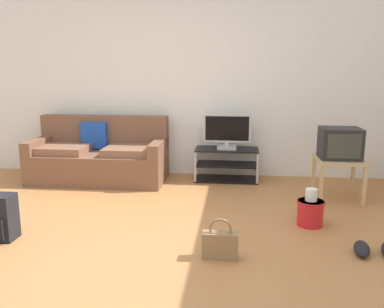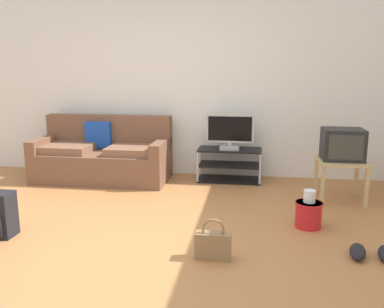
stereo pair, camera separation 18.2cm
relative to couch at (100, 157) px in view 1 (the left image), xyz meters
The scene contains 10 objects.
ground_plane 2.19m from the couch, 63.70° to the right, with size 9.00×9.80×0.02m, color #B27542.
wall_back 1.50m from the couch, 28.12° to the left, with size 9.00×0.10×2.70m, color white.
couch is the anchor object (origin of this frame).
tv_stand 1.73m from the couch, ahead, with size 0.85×0.43×0.44m.
flat_tv 1.76m from the couch, ahead, with size 0.64×0.22×0.47m.
side_table 3.08m from the couch, ahead, with size 0.53×0.53×0.48m.
crt_tv 3.09m from the couch, ahead, with size 0.45×0.38×0.36m.
handbag 2.81m from the couch, 51.77° to the right, with size 0.29×0.11×0.34m.
cleaning_bucket 2.94m from the couch, 28.51° to the right, with size 0.26×0.26×0.37m.
sneakers_pair 3.62m from the couch, 33.63° to the right, with size 0.41×0.31×0.09m.
Camera 1 is at (0.88, -3.33, 1.50)m, focal length 38.23 mm.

